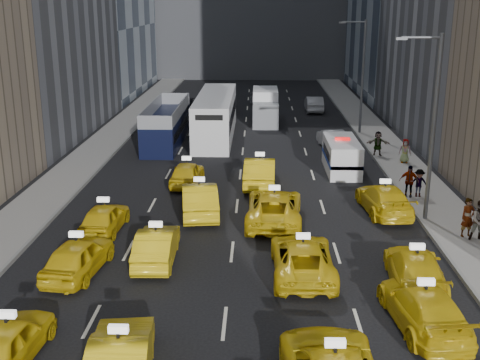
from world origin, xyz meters
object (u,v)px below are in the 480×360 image
at_px(city_bus, 216,116).
at_px(double_decker, 167,124).
at_px(box_truck, 265,107).
at_px(nypd_van, 342,156).
at_px(pedestrian_0, 468,217).

bearing_deg(city_bus, double_decker, -154.55).
distance_m(double_decker, box_truck, 10.99).
xyz_separation_m(nypd_van, box_truck, (-4.65, 15.52, 0.43)).
height_order(box_truck, pedestrian_0, box_truck).
relative_size(nypd_van, double_decker, 0.49).
xyz_separation_m(city_bus, box_truck, (3.97, 5.73, -0.25)).
relative_size(double_decker, pedestrian_0, 5.79).
bearing_deg(pedestrian_0, box_truck, 93.87).
bearing_deg(double_decker, box_truck, 51.44).
height_order(nypd_van, box_truck, box_truck).
bearing_deg(box_truck, pedestrian_0, -72.19).
distance_m(city_bus, pedestrian_0, 24.62).
xyz_separation_m(double_decker, pedestrian_0, (16.35, -18.75, -0.43)).
xyz_separation_m(nypd_van, double_decker, (-12.18, 7.51, 0.50)).
relative_size(double_decker, city_bus, 0.79).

